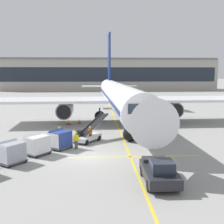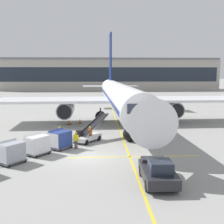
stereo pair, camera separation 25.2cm
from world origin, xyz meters
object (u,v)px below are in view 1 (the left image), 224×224
at_px(safety_cone_engine_keepout, 79,121).
at_px(pushback_tug, 159,172).
at_px(baggage_cart_second, 37,144).
at_px(ground_crew_by_loader, 51,139).
at_px(ground_crew_by_carts, 60,133).
at_px(belt_loader, 89,134).
at_px(parked_airplane, 119,97).
at_px(ground_crew_wingwalker, 76,139).
at_px(baggage_cart_lead, 60,139).
at_px(ground_crew_marshaller, 90,133).
at_px(safety_cone_wingtip, 69,122).
at_px(baggage_cart_third, 11,152).

bearing_deg(safety_cone_engine_keepout, pushback_tug, -73.55).
bearing_deg(baggage_cart_second, ground_crew_by_loader, 63.85).
bearing_deg(ground_crew_by_carts, belt_loader, 1.68).
xyz_separation_m(belt_loader, ground_crew_by_carts, (-3.15, -0.09, 0.16)).
relative_size(pushback_tug, ground_crew_by_carts, 2.54).
xyz_separation_m(parked_airplane, safety_cone_engine_keepout, (-5.95, -0.50, -3.63)).
bearing_deg(parked_airplane, ground_crew_wingwalker, -110.31).
distance_m(baggage_cart_lead, baggage_cart_second, 2.67).
bearing_deg(pushback_tug, ground_crew_marshaller, 113.02).
xyz_separation_m(pushback_tug, safety_cone_wingtip, (-8.33, 22.34, -0.47)).
relative_size(ground_crew_by_loader, safety_cone_engine_keepout, 2.79).
height_order(ground_crew_by_carts, safety_cone_engine_keepout, ground_crew_by_carts).
distance_m(ground_crew_marshaller, ground_crew_wingwalker, 3.00).
bearing_deg(safety_cone_wingtip, baggage_cart_third, -99.83).
relative_size(belt_loader, baggage_cart_lead, 1.94).
height_order(baggage_cart_third, safety_cone_engine_keepout, baggage_cart_third).
xyz_separation_m(parked_airplane, baggage_cart_lead, (-7.03, -14.48, -2.93)).
bearing_deg(parked_airplane, belt_loader, -110.22).
distance_m(pushback_tug, safety_cone_engine_keepout, 24.11).
bearing_deg(pushback_tug, baggage_cart_second, 143.53).
height_order(parked_airplane, baggage_cart_third, parked_airplane).
bearing_deg(baggage_cart_lead, safety_cone_engine_keepout, 85.58).
height_order(baggage_cart_second, ground_crew_wingwalker, baggage_cart_second).
bearing_deg(safety_cone_engine_keepout, ground_crew_marshaller, -80.75).
relative_size(baggage_cart_third, safety_cone_engine_keepout, 4.24).
bearing_deg(parked_airplane, ground_crew_marshaller, -108.93).
bearing_deg(safety_cone_wingtip, parked_airplane, 9.71).
height_order(baggage_cart_lead, safety_cone_engine_keepout, baggage_cart_lead).
bearing_deg(ground_crew_by_loader, ground_crew_by_carts, 80.34).
relative_size(belt_loader, ground_crew_wingwalker, 2.96).
distance_m(ground_crew_by_carts, ground_crew_wingwalker, 3.57).
bearing_deg(pushback_tug, belt_loader, 113.11).
relative_size(pushback_tug, safety_cone_wingtip, 6.10).
distance_m(belt_loader, baggage_cart_third, 9.57).
relative_size(belt_loader, ground_crew_by_carts, 2.96).
relative_size(ground_crew_by_carts, safety_cone_wingtip, 2.41).
xyz_separation_m(belt_loader, baggage_cart_third, (-6.23, -7.26, 0.16)).
bearing_deg(ground_crew_wingwalker, baggage_cart_third, -140.34).
height_order(baggage_cart_lead, baggage_cart_third, same).
bearing_deg(ground_crew_by_loader, safety_cone_engine_keepout, 82.10).
xyz_separation_m(baggage_cart_lead, ground_crew_by_carts, (-0.39, 2.81, -0.00)).
height_order(pushback_tug, ground_crew_marshaller, pushback_tug).
relative_size(pushback_tug, ground_crew_wingwalker, 2.54).
xyz_separation_m(belt_loader, safety_cone_engine_keepout, (-1.69, 11.08, -0.54)).
relative_size(ground_crew_by_loader, safety_cone_wingtip, 2.41).
bearing_deg(parked_airplane, baggage_cart_second, -118.40).
bearing_deg(baggage_cart_second, parked_airplane, 61.60).
relative_size(ground_crew_wingwalker, safety_cone_engine_keepout, 2.79).
bearing_deg(ground_crew_wingwalker, belt_loader, 69.37).
bearing_deg(ground_crew_by_loader, parked_airplane, 61.29).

